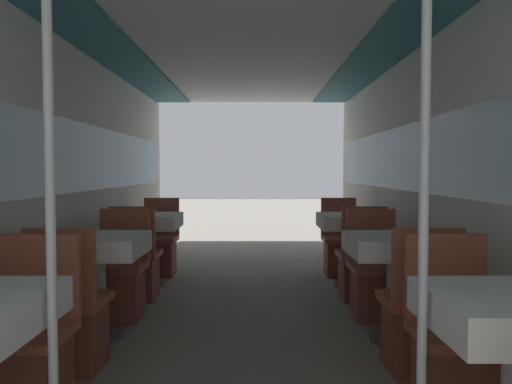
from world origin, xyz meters
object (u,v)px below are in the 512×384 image
at_px(dining_table_left_2, 149,225).
at_px(chair_right_near_1, 418,325).
at_px(chair_right_far_0, 456,362).
at_px(support_pole_right_0, 424,198).
at_px(chair_left_far_1, 120,284).
at_px(chair_left_far_0, 27,362).
at_px(chair_left_near_1, 71,325).
at_px(chair_left_near_2, 137,270).
at_px(chair_right_far_1, 375,284).
at_px(chair_right_near_2, 360,270).
at_px(dining_table_left_1, 99,250).
at_px(dining_table_right_1, 394,250).
at_px(dining_table_right_2, 350,225).
at_px(chair_left_far_2, 160,251).
at_px(chair_right_far_2, 341,251).
at_px(support_pole_left_0, 50,198).

height_order(dining_table_left_2, chair_right_near_1, chair_right_near_1).
xyz_separation_m(chair_right_far_0, support_pole_right_0, (-0.36, -0.55, 0.84)).
bearing_deg(support_pole_right_0, chair_left_far_1, 128.29).
bearing_deg(chair_right_near_1, chair_left_far_0, -164.48).
xyz_separation_m(chair_left_near_1, chair_left_near_2, (0.00, 1.69, 0.00)).
distance_m(chair_left_far_0, chair_left_far_1, 1.69).
distance_m(chair_left_near_1, chair_right_far_1, 2.39).
xyz_separation_m(chair_right_near_1, chair_right_near_2, (0.00, 1.69, 0.00)).
distance_m(dining_table_left_1, chair_right_near_2, 2.43).
bearing_deg(chair_left_far_0, chair_left_far_1, -90.00).
relative_size(chair_left_far_0, dining_table_right_1, 1.18).
distance_m(chair_left_near_1, chair_left_far_1, 1.10).
relative_size(dining_table_left_2, dining_table_right_2, 1.00).
distance_m(chair_left_far_1, chair_right_near_2, 2.20).
relative_size(dining_table_left_2, dining_table_right_1, 1.00).
bearing_deg(chair_left_far_2, dining_table_right_2, 165.50).
bearing_deg(chair_right_near_1, dining_table_right_1, 90.00).
relative_size(chair_right_far_0, dining_table_right_2, 1.18).
bearing_deg(dining_table_left_1, dining_table_right_2, 38.49).
bearing_deg(dining_table_left_2, chair_left_near_1, -90.00).
height_order(chair_left_near_2, chair_right_far_0, same).
relative_size(chair_left_far_2, dining_table_right_1, 1.18).
distance_m(chair_left_near_2, support_pole_right_0, 3.43).
xyz_separation_m(chair_left_near_2, chair_left_far_2, (0.00, 1.10, 0.00)).
distance_m(support_pole_right_0, chair_right_near_2, 2.97).
height_order(chair_right_near_1, chair_right_far_2, same).
xyz_separation_m(chair_right_far_1, dining_table_right_2, (0.00, 1.14, 0.37)).
bearing_deg(chair_left_far_2, dining_table_right_1, 133.50).
bearing_deg(dining_table_left_2, chair_left_near_2, -90.00).
relative_size(support_pole_left_0, chair_left_far_1, 2.51).
height_order(chair_right_far_0, dining_table_right_2, chair_right_far_0).
xyz_separation_m(dining_table_left_2, chair_right_near_1, (2.12, -2.23, -0.37)).
relative_size(chair_left_near_2, dining_table_right_1, 1.18).
distance_m(dining_table_left_2, chair_left_far_2, 0.66).
relative_size(chair_left_far_2, chair_right_near_1, 1.00).
xyz_separation_m(support_pole_left_0, dining_table_left_1, (-0.36, 1.69, -0.47)).
height_order(dining_table_right_1, chair_right_near_2, chair_right_near_2).
bearing_deg(dining_table_left_2, chair_left_far_0, -90.00).
bearing_deg(dining_table_left_1, chair_right_near_2, 28.21).
height_order(support_pole_right_0, chair_right_far_2, support_pole_right_0).
bearing_deg(chair_right_far_1, chair_left_far_0, 38.49).
relative_size(chair_left_far_1, chair_left_far_2, 1.00).
height_order(chair_left_far_2, support_pole_right_0, support_pole_right_0).
height_order(chair_left_far_1, chair_right_far_2, same).
relative_size(chair_right_near_1, dining_table_right_2, 1.18).
xyz_separation_m(chair_left_far_1, dining_table_right_1, (2.12, -0.55, 0.37)).
relative_size(dining_table_right_1, chair_right_near_2, 0.85).
bearing_deg(chair_right_far_2, dining_table_left_1, 46.50).
relative_size(chair_left_near_1, dining_table_right_2, 1.18).
bearing_deg(chair_left_far_1, chair_left_near_2, -90.00).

